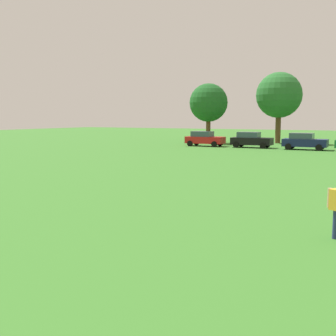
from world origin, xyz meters
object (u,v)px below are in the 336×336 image
(parked_car_black_1, at_px, (251,140))
(tree_left, at_px, (279,95))
(parked_car_red_0, at_px, (204,139))
(parked_car_navy_2, at_px, (304,141))
(tree_far_left, at_px, (209,103))

(parked_car_black_1, distance_m, tree_left, 10.54)
(parked_car_red_0, bearing_deg, parked_car_black_1, 2.45)
(parked_car_navy_2, bearing_deg, tree_far_left, 156.15)
(parked_car_black_1, height_order, parked_car_navy_2, same)
(parked_car_red_0, distance_m, parked_car_black_1, 5.33)
(parked_car_navy_2, bearing_deg, tree_left, 117.08)
(parked_car_navy_2, xyz_separation_m, tree_left, (-4.87, 9.52, 5.11))
(tree_far_left, bearing_deg, parked_car_navy_2, -23.85)
(parked_car_navy_2, height_order, tree_far_left, tree_far_left)
(parked_car_black_1, height_order, tree_left, tree_left)
(parked_car_navy_2, xyz_separation_m, tree_far_left, (-12.73, 5.63, 4.19))
(tree_far_left, distance_m, tree_left, 8.82)
(parked_car_navy_2, distance_m, tree_left, 11.85)
(parked_car_navy_2, relative_size, tree_far_left, 0.58)
(tree_left, bearing_deg, parked_car_red_0, -122.70)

